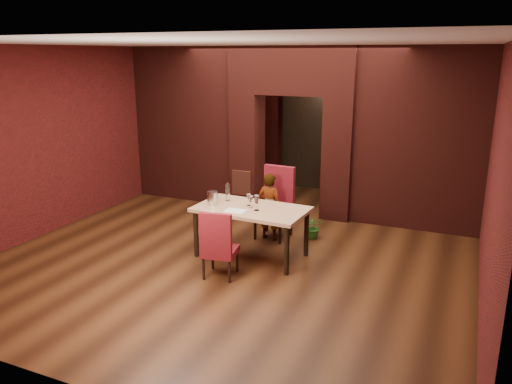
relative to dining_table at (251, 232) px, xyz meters
The scene contains 25 objects.
floor 0.63m from the dining_table, 117.90° to the left, with size 8.00×8.00×0.00m, color #412210.
ceiling 2.85m from the dining_table, 117.90° to the left, with size 7.00×8.00×0.04m, color silver.
wall_back 4.60m from the dining_table, 92.97° to the left, with size 7.00×0.04×3.20m, color maroon.
wall_front 3.77m from the dining_table, 93.69° to the right, with size 7.00×0.04×3.20m, color maroon.
wall_left 3.94m from the dining_table, behind, with size 0.04×8.00×3.20m, color maroon.
wall_right 3.51m from the dining_table, ahead, with size 0.04×8.00×3.20m, color maroon.
pillar_left 2.81m from the dining_table, 115.86° to the left, with size 0.55×0.55×2.30m, color maroon.
pillar_right 2.65m from the dining_table, 73.52° to the left, with size 0.55×0.55×2.30m, color maroon.
lintel 3.39m from the dining_table, 95.40° to the left, with size 2.45×0.55×0.90m, color maroon.
wing_wall_left 3.75m from the dining_table, 136.80° to the left, with size 2.27×0.35×3.20m, color maroon.
wing_wall_right 3.45m from the dining_table, 48.78° to the left, with size 2.27×0.35×3.20m, color maroon.
vent_panel 2.45m from the dining_table, 118.88° to the left, with size 0.40×0.03×0.50m, color #AA4831.
rear_door 4.47m from the dining_table, 98.20° to the left, with size 0.90×0.08×2.10m, color black.
rear_door_frame 4.43m from the dining_table, 98.27° to the left, with size 1.02×0.04×2.22m, color black.
dining_table is the anchor object (origin of this frame).
chair_far 0.93m from the dining_table, 89.61° to the left, with size 0.55×0.55×1.21m, color maroon.
chair_near 0.84m from the dining_table, 97.28° to the right, with size 0.45×0.45×0.99m, color maroon.
person_seated 0.84m from the dining_table, 92.03° to the left, with size 0.42×0.27×1.14m, color white.
wine_glass_a 0.50m from the dining_table, 132.99° to the left, with size 0.07×0.07×0.18m, color silver, non-canonical shape.
wine_glass_b 0.49m from the dining_table, 148.30° to the left, with size 0.07×0.07×0.18m, color white, non-canonical shape.
wine_glass_c 0.54m from the dining_table, 36.29° to the right, with size 0.09×0.09×0.23m, color white, non-canonical shape.
tasting_sheet 0.49m from the dining_table, 121.82° to the right, with size 0.31×0.23×0.00m, color silver.
wine_bucket 0.80m from the dining_table, behind, with size 0.17×0.17×0.20m, color silver.
water_bottle 0.76m from the dining_table, 158.91° to the left, with size 0.07×0.07×0.29m, color silver.
potted_plant 1.33m from the dining_table, 60.42° to the left, with size 0.35×0.30×0.39m, color #255C19.
Camera 1 is at (3.21, -7.05, 3.06)m, focal length 35.00 mm.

